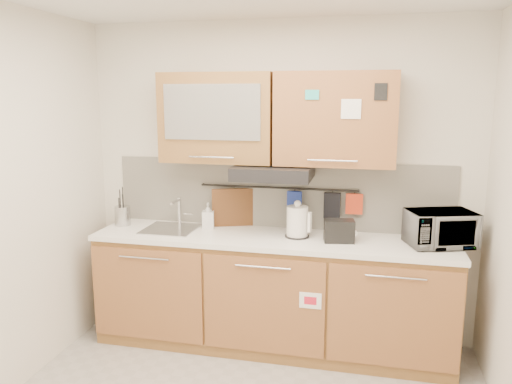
% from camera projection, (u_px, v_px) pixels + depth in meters
% --- Properties ---
extents(wall_back, '(3.20, 0.00, 3.20)m').
position_uv_depth(wall_back, '(279.00, 182.00, 4.13)').
color(wall_back, silver).
rests_on(wall_back, ground).
extents(base_cabinet, '(2.80, 0.64, 0.88)m').
position_uv_depth(base_cabinet, '(271.00, 298.00, 4.00)').
color(base_cabinet, olive).
rests_on(base_cabinet, floor).
extents(countertop, '(2.82, 0.62, 0.04)m').
position_uv_depth(countertop, '(271.00, 239.00, 3.91)').
color(countertop, white).
rests_on(countertop, base_cabinet).
extents(backsplash, '(2.80, 0.02, 0.56)m').
position_uv_depth(backsplash, '(279.00, 194.00, 4.13)').
color(backsplash, silver).
rests_on(backsplash, countertop).
extents(upper_cabinets, '(1.82, 0.37, 0.70)m').
position_uv_depth(upper_cabinets, '(275.00, 118.00, 3.86)').
color(upper_cabinets, olive).
rests_on(upper_cabinets, wall_back).
extents(range_hood, '(0.60, 0.46, 0.10)m').
position_uv_depth(range_hood, '(273.00, 172.00, 3.86)').
color(range_hood, black).
rests_on(range_hood, upper_cabinets).
extents(sink, '(0.42, 0.40, 0.26)m').
position_uv_depth(sink, '(171.00, 229.00, 4.10)').
color(sink, silver).
rests_on(sink, countertop).
extents(utensil_rail, '(1.30, 0.02, 0.02)m').
position_uv_depth(utensil_rail, '(278.00, 188.00, 4.09)').
color(utensil_rail, black).
rests_on(utensil_rail, backsplash).
extents(utensil_crock, '(0.15, 0.15, 0.33)m').
position_uv_depth(utensil_crock, '(123.00, 215.00, 4.23)').
color(utensil_crock, '#A9AAAE').
rests_on(utensil_crock, countertop).
extents(kettle, '(0.22, 0.21, 0.29)m').
position_uv_depth(kettle, '(297.00, 222.00, 3.87)').
color(kettle, white).
rests_on(kettle, countertop).
extents(toaster, '(0.24, 0.17, 0.17)m').
position_uv_depth(toaster, '(339.00, 231.00, 3.74)').
color(toaster, black).
rests_on(toaster, countertop).
extents(microwave, '(0.54, 0.45, 0.26)m').
position_uv_depth(microwave, '(440.00, 229.00, 3.64)').
color(microwave, '#999999').
rests_on(microwave, countertop).
extents(soap_bottle, '(0.12, 0.12, 0.21)m').
position_uv_depth(soap_bottle, '(208.00, 215.00, 4.13)').
color(soap_bottle, '#999999').
rests_on(soap_bottle, countertop).
extents(cutting_board, '(0.35, 0.15, 0.45)m').
position_uv_depth(cutting_board, '(234.00, 215.00, 4.20)').
color(cutting_board, brown).
rests_on(cutting_board, utensil_rail).
extents(oven_mitt, '(0.12, 0.04, 0.20)m').
position_uv_depth(oven_mitt, '(294.00, 203.00, 4.06)').
color(oven_mitt, navy).
rests_on(oven_mitt, utensil_rail).
extents(dark_pouch, '(0.13, 0.04, 0.21)m').
position_uv_depth(dark_pouch, '(332.00, 205.00, 4.00)').
color(dark_pouch, black).
rests_on(dark_pouch, utensil_rail).
extents(pot_holder, '(0.13, 0.03, 0.16)m').
position_uv_depth(pot_holder, '(354.00, 204.00, 3.96)').
color(pot_holder, red).
rests_on(pot_holder, utensil_rail).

